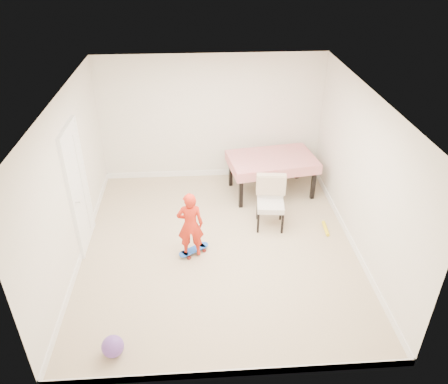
{
  "coord_description": "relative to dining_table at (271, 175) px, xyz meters",
  "views": [
    {
      "loc": [
        -0.31,
        -5.8,
        4.6
      ],
      "look_at": [
        0.1,
        0.2,
        0.95
      ],
      "focal_mm": 35.0,
      "sensor_mm": 36.0,
      "label": 1
    }
  ],
  "objects": [
    {
      "name": "balloon",
      "position": [
        -2.59,
        -3.79,
        -0.25
      ],
      "size": [
        0.28,
        0.28,
        0.28
      ],
      "primitive_type": "sphere",
      "color": "#6E45A7",
      "rests_on": "ground"
    },
    {
      "name": "foam_toy",
      "position": [
        0.77,
        -1.38,
        -0.36
      ],
      "size": [
        0.09,
        0.4,
        0.06
      ],
      "primitive_type": "cylinder",
      "rotation": [
        1.57,
        0.0,
        -0.06
      ],
      "color": "yellow",
      "rests_on": "ground"
    },
    {
      "name": "dining_chair",
      "position": [
        -0.21,
        -1.18,
        0.09
      ],
      "size": [
        0.58,
        0.65,
        0.95
      ],
      "primitive_type": null,
      "rotation": [
        0.0,
        0.0,
        -0.11
      ],
      "color": "silver",
      "rests_on": "ground"
    },
    {
      "name": "wall_front",
      "position": [
        -1.15,
        -4.2,
        0.91
      ],
      "size": [
        4.5,
        0.04,
        2.6
      ],
      "primitive_type": "cube",
      "color": "silver",
      "rests_on": "ground"
    },
    {
      "name": "ceiling",
      "position": [
        -1.15,
        -1.72,
        2.19
      ],
      "size": [
        4.5,
        5.0,
        0.04
      ],
      "primitive_type": "cube",
      "color": "white",
      "rests_on": "wall_back"
    },
    {
      "name": "wall_left",
      "position": [
        -3.38,
        -1.72,
        0.91
      ],
      "size": [
        0.04,
        5.0,
        2.6
      ],
      "primitive_type": "cube",
      "color": "silver",
      "rests_on": "ground"
    },
    {
      "name": "child",
      "position": [
        -1.6,
        -1.91,
        0.19
      ],
      "size": [
        0.42,
        0.28,
        1.15
      ],
      "primitive_type": "imported",
      "rotation": [
        0.0,
        0.0,
        3.16
      ],
      "color": "red",
      "rests_on": "ground"
    },
    {
      "name": "baseboard_back",
      "position": [
        -1.15,
        0.77,
        -0.33
      ],
      "size": [
        4.5,
        0.02,
        0.12
      ],
      "primitive_type": "cube",
      "color": "white",
      "rests_on": "ground"
    },
    {
      "name": "door",
      "position": [
        -3.37,
        -1.42,
        0.64
      ],
      "size": [
        0.11,
        0.94,
        2.11
      ],
      "primitive_type": "cube",
      "color": "white",
      "rests_on": "ground"
    },
    {
      "name": "wall_right",
      "position": [
        1.08,
        -1.72,
        0.91
      ],
      "size": [
        0.04,
        5.0,
        2.6
      ],
      "primitive_type": "cube",
      "color": "silver",
      "rests_on": "ground"
    },
    {
      "name": "wall_back",
      "position": [
        -1.15,
        0.76,
        0.91
      ],
      "size": [
        4.5,
        0.04,
        2.6
      ],
      "primitive_type": "cube",
      "color": "silver",
      "rests_on": "ground"
    },
    {
      "name": "baseboard_right",
      "position": [
        1.09,
        -1.72,
        -0.33
      ],
      "size": [
        0.02,
        5.0,
        0.12
      ],
      "primitive_type": "cube",
      "color": "white",
      "rests_on": "ground"
    },
    {
      "name": "baseboard_front",
      "position": [
        -1.15,
        -4.21,
        -0.33
      ],
      "size": [
        4.5,
        0.02,
        0.12
      ],
      "primitive_type": "cube",
      "color": "white",
      "rests_on": "ground"
    },
    {
      "name": "ground",
      "position": [
        -1.15,
        -1.72,
        -0.39
      ],
      "size": [
        5.0,
        5.0,
        0.0
      ],
      "primitive_type": "plane",
      "color": "tan",
      "rests_on": "ground"
    },
    {
      "name": "skateboard",
      "position": [
        -1.57,
        -1.86,
        -0.35
      ],
      "size": [
        0.57,
        0.47,
        0.08
      ],
      "primitive_type": null,
      "rotation": [
        0.0,
        0.0,
        0.58
      ],
      "color": "blue",
      "rests_on": "ground"
    },
    {
      "name": "baseboard_left",
      "position": [
        -3.39,
        -1.72,
        -0.33
      ],
      "size": [
        0.02,
        5.0,
        0.12
      ],
      "primitive_type": "cube",
      "color": "white",
      "rests_on": "ground"
    },
    {
      "name": "dining_table",
      "position": [
        0.0,
        0.0,
        0.0
      ],
      "size": [
        1.79,
        1.27,
        0.78
      ],
      "primitive_type": null,
      "rotation": [
        0.0,
        0.0,
        0.15
      ],
      "color": "red",
      "rests_on": "ground"
    }
  ]
}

